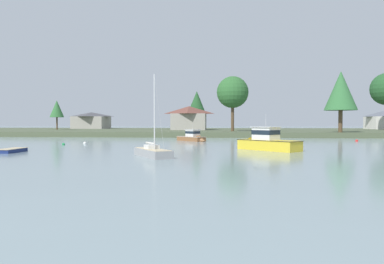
{
  "coord_description": "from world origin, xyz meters",
  "views": [
    {
      "loc": [
        11.21,
        -9.81,
        3.27
      ],
      "look_at": [
        7.15,
        37.64,
        1.94
      ],
      "focal_mm": 33.44,
      "sensor_mm": 36.0,
      "label": 1
    }
  ],
  "objects_px": {
    "cruiser_yellow": "(263,145)",
    "dinghy_navy": "(12,151)",
    "cruiser_wood": "(193,138)",
    "mooring_buoy_red": "(357,141)",
    "mooring_buoy_white": "(85,143)",
    "sailboat_grey": "(153,155)",
    "mooring_buoy_green": "(63,144)"
  },
  "relations": [
    {
      "from": "cruiser_wood",
      "to": "mooring_buoy_red",
      "type": "distance_m",
      "value": 27.66
    },
    {
      "from": "mooring_buoy_white",
      "to": "mooring_buoy_green",
      "type": "height_order",
      "value": "mooring_buoy_white"
    },
    {
      "from": "cruiser_yellow",
      "to": "dinghy_navy",
      "type": "height_order",
      "value": "cruiser_yellow"
    },
    {
      "from": "cruiser_wood",
      "to": "sailboat_grey",
      "type": "bearing_deg",
      "value": -93.32
    },
    {
      "from": "dinghy_navy",
      "to": "cruiser_wood",
      "type": "relative_size",
      "value": 0.61
    },
    {
      "from": "cruiser_yellow",
      "to": "mooring_buoy_white",
      "type": "height_order",
      "value": "cruiser_yellow"
    },
    {
      "from": "cruiser_yellow",
      "to": "cruiser_wood",
      "type": "xyz_separation_m",
      "value": [
        -9.77,
        18.59,
        -0.13
      ]
    },
    {
      "from": "mooring_buoy_white",
      "to": "mooring_buoy_green",
      "type": "relative_size",
      "value": 1.14
    },
    {
      "from": "dinghy_navy",
      "to": "mooring_buoy_white",
      "type": "height_order",
      "value": "dinghy_navy"
    },
    {
      "from": "dinghy_navy",
      "to": "mooring_buoy_red",
      "type": "bearing_deg",
      "value": 29.71
    },
    {
      "from": "mooring_buoy_white",
      "to": "cruiser_wood",
      "type": "bearing_deg",
      "value": 31.03
    },
    {
      "from": "dinghy_navy",
      "to": "mooring_buoy_white",
      "type": "distance_m",
      "value": 15.29
    },
    {
      "from": "sailboat_grey",
      "to": "mooring_buoy_white",
      "type": "relative_size",
      "value": 14.84
    },
    {
      "from": "cruiser_wood",
      "to": "sailboat_grey",
      "type": "distance_m",
      "value": 27.9
    },
    {
      "from": "dinghy_navy",
      "to": "cruiser_yellow",
      "type": "bearing_deg",
      "value": 12.16
    },
    {
      "from": "mooring_buoy_green",
      "to": "mooring_buoy_white",
      "type": "bearing_deg",
      "value": 51.31
    },
    {
      "from": "cruiser_yellow",
      "to": "cruiser_wood",
      "type": "height_order",
      "value": "cruiser_yellow"
    },
    {
      "from": "sailboat_grey",
      "to": "mooring_buoy_red",
      "type": "height_order",
      "value": "sailboat_grey"
    },
    {
      "from": "dinghy_navy",
      "to": "sailboat_grey",
      "type": "height_order",
      "value": "sailboat_grey"
    },
    {
      "from": "cruiser_yellow",
      "to": "cruiser_wood",
      "type": "distance_m",
      "value": 21.0
    },
    {
      "from": "cruiser_yellow",
      "to": "dinghy_navy",
      "type": "relative_size",
      "value": 2.11
    },
    {
      "from": "cruiser_yellow",
      "to": "dinghy_navy",
      "type": "distance_m",
      "value": 28.07
    },
    {
      "from": "cruiser_yellow",
      "to": "mooring_buoy_red",
      "type": "bearing_deg",
      "value": 48.14
    },
    {
      "from": "mooring_buoy_red",
      "to": "mooring_buoy_green",
      "type": "xyz_separation_m",
      "value": [
        -45.3,
        -13.34,
        -0.01
      ]
    },
    {
      "from": "cruiser_yellow",
      "to": "mooring_buoy_white",
      "type": "relative_size",
      "value": 14.11
    },
    {
      "from": "cruiser_yellow",
      "to": "mooring_buoy_green",
      "type": "xyz_separation_m",
      "value": [
        -27.44,
        6.59,
        -0.53
      ]
    },
    {
      "from": "sailboat_grey",
      "to": "cruiser_wood",
      "type": "bearing_deg",
      "value": 86.68
    },
    {
      "from": "sailboat_grey",
      "to": "mooring_buoy_red",
      "type": "relative_size",
      "value": 15.82
    },
    {
      "from": "sailboat_grey",
      "to": "mooring_buoy_white",
      "type": "bearing_deg",
      "value": 127.01
    },
    {
      "from": "cruiser_yellow",
      "to": "mooring_buoy_red",
      "type": "distance_m",
      "value": 26.77
    },
    {
      "from": "dinghy_navy",
      "to": "cruiser_wood",
      "type": "height_order",
      "value": "cruiser_wood"
    },
    {
      "from": "sailboat_grey",
      "to": "mooring_buoy_white",
      "type": "xyz_separation_m",
      "value": [
        -13.94,
        18.49,
        -0.1
      ]
    }
  ]
}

